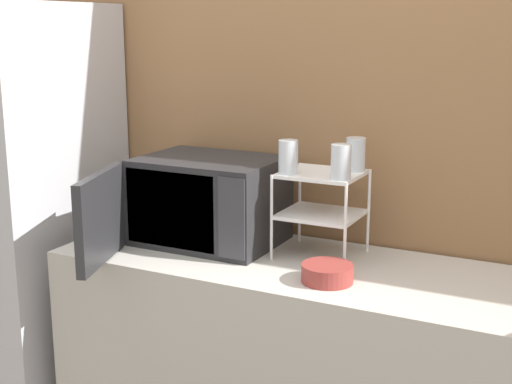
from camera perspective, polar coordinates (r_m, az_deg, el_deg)
The scene contains 8 objects.
wall_back at distance 2.50m, azimuth 9.52°, elevation 4.60°, with size 8.00×0.06×2.60m.
microwave at distance 2.51m, azimuth -4.19°, elevation -0.74°, with size 0.51×0.73×0.30m.
dish_rack at distance 2.36m, azimuth 5.25°, elevation -0.30°, with size 0.26×0.24×0.29m.
glass_front_left at distance 2.30m, azimuth 2.60°, elevation 2.82°, with size 0.06×0.06×0.11m.
glass_back_right at distance 2.37m, azimuth 7.98°, elevation 3.01°, with size 0.06×0.06×0.11m.
glass_front_right at distance 2.23m, azimuth 6.81°, elevation 2.41°, with size 0.06×0.06×0.11m.
bowl at distance 2.16m, azimuth 5.72°, elevation -6.50°, with size 0.16×0.16×0.06m.
refrigerator at distance 3.02m, azimuth -19.28°, elevation -2.77°, with size 0.74×0.68×1.75m.
Camera 1 is at (0.73, -1.74, 1.67)m, focal length 50.00 mm.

